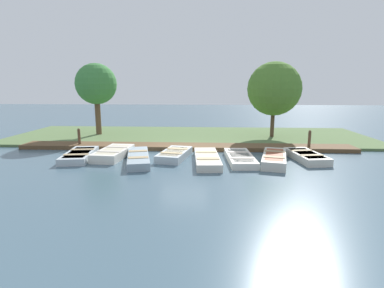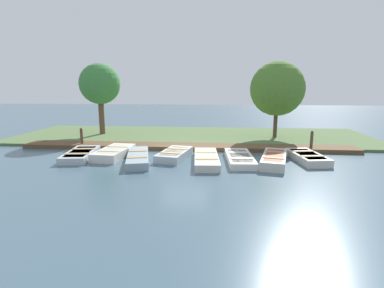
{
  "view_description": "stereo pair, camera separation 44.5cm",
  "coord_description": "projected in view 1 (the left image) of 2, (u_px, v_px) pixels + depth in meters",
  "views": [
    {
      "loc": [
        15.39,
        1.28,
        3.53
      ],
      "look_at": [
        0.79,
        0.47,
        0.65
      ],
      "focal_mm": 28.0,
      "sensor_mm": 36.0,
      "label": 1
    },
    {
      "loc": [
        15.36,
        1.72,
        3.53
      ],
      "look_at": [
        0.79,
        0.47,
        0.65
      ],
      "focal_mm": 28.0,
      "sensor_mm": 36.0,
      "label": 2
    }
  ],
  "objects": [
    {
      "name": "shore_bank",
      "position": [
        190.0,
        136.0,
        20.72
      ],
      "size": [
        8.0,
        24.0,
        0.14
      ],
      "color": "#567042",
      "rests_on": "ground_plane"
    },
    {
      "name": "rowboat_7",
      "position": [
        306.0,
        156.0,
        14.35
      ],
      "size": [
        2.89,
        1.56,
        0.37
      ],
      "rotation": [
        0.0,
        0.0,
        0.15
      ],
      "color": "beige",
      "rests_on": "ground_plane"
    },
    {
      "name": "dock_walkway",
      "position": [
        186.0,
        147.0,
        16.93
      ],
      "size": [
        1.46,
        18.64,
        0.22
      ],
      "color": "brown",
      "rests_on": "ground_plane"
    },
    {
      "name": "ground_plane",
      "position": [
        184.0,
        153.0,
        15.83
      ],
      "size": [
        80.0,
        80.0,
        0.0
      ],
      "primitive_type": "plane",
      "color": "#425B6B"
    },
    {
      "name": "mooring_post_near",
      "position": [
        79.0,
        138.0,
        17.03
      ],
      "size": [
        0.15,
        0.15,
        1.13
      ],
      "color": "brown",
      "rests_on": "ground_plane"
    },
    {
      "name": "park_tree_far_left",
      "position": [
        96.0,
        84.0,
        20.41
      ],
      "size": [
        2.78,
        2.78,
        5.01
      ],
      "color": "brown",
      "rests_on": "ground_plane"
    },
    {
      "name": "rowboat_0",
      "position": [
        80.0,
        155.0,
        14.63
      ],
      "size": [
        3.13,
        1.64,
        0.35
      ],
      "rotation": [
        0.0,
        0.0,
        0.15
      ],
      "color": "#B2BCC1",
      "rests_on": "ground_plane"
    },
    {
      "name": "rowboat_6",
      "position": [
        274.0,
        158.0,
        13.81
      ],
      "size": [
        3.35,
        1.73,
        0.43
      ],
      "rotation": [
        0.0,
        0.0,
        -0.23
      ],
      "color": "beige",
      "rests_on": "ground_plane"
    },
    {
      "name": "rowboat_5",
      "position": [
        240.0,
        158.0,
        14.11
      ],
      "size": [
        3.28,
        1.35,
        0.33
      ],
      "rotation": [
        0.0,
        0.0,
        0.06
      ],
      "color": "silver",
      "rests_on": "ground_plane"
    },
    {
      "name": "mooring_post_far",
      "position": [
        309.0,
        140.0,
        16.33
      ],
      "size": [
        0.15,
        0.15,
        1.13
      ],
      "color": "brown",
      "rests_on": "ground_plane"
    },
    {
      "name": "rowboat_1",
      "position": [
        113.0,
        153.0,
        14.87
      ],
      "size": [
        2.94,
        1.47,
        0.43
      ],
      "rotation": [
        0.0,
        0.0,
        -0.08
      ],
      "color": "silver",
      "rests_on": "ground_plane"
    },
    {
      "name": "rowboat_4",
      "position": [
        207.0,
        159.0,
        13.92
      ],
      "size": [
        3.6,
        1.34,
        0.35
      ],
      "rotation": [
        0.0,
        0.0,
        0.07
      ],
      "color": "beige",
      "rests_on": "ground_plane"
    },
    {
      "name": "park_tree_left",
      "position": [
        274.0,
        89.0,
        19.41
      ],
      "size": [
        3.48,
        3.48,
        5.04
      ],
      "color": "#4C3828",
      "rests_on": "ground_plane"
    },
    {
      "name": "rowboat_3",
      "position": [
        175.0,
        154.0,
        14.71
      ],
      "size": [
        2.81,
        1.63,
        0.38
      ],
      "rotation": [
        0.0,
        0.0,
        -0.19
      ],
      "color": "#B2BCC1",
      "rests_on": "ground_plane"
    },
    {
      "name": "rowboat_2",
      "position": [
        138.0,
        158.0,
        14.06
      ],
      "size": [
        3.71,
        1.78,
        0.37
      ],
      "rotation": [
        0.0,
        0.0,
        0.24
      ],
      "color": "#8C9EA8",
      "rests_on": "ground_plane"
    }
  ]
}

